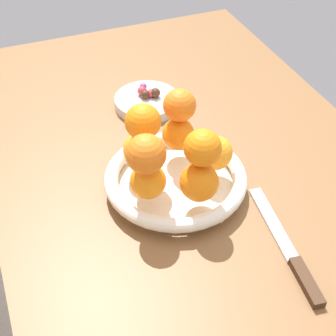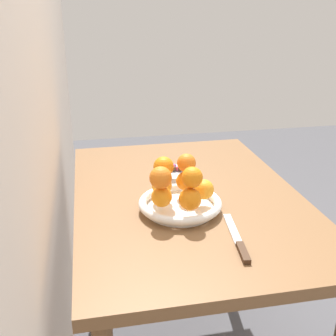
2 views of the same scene
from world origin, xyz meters
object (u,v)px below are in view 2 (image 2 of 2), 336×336
object	(u,v)px
orange_8	(186,163)
candy_ball_0	(177,169)
orange_6	(164,167)
orange_0	(190,199)
orange_3	(162,185)
candy_ball_2	(180,168)
candy_ball_4	(174,169)
orange_4	(162,197)
orange_5	(161,178)
knife	(238,241)
dining_table	(187,217)
orange_2	(185,181)
fruit_bowl	(180,204)
candy_ball_1	(173,167)
orange_1	(204,189)
orange_7	(192,177)
candy_dish	(175,174)
candy_ball_3	(174,166)

from	to	relation	value
orange_8	candy_ball_0	distance (m)	0.23
orange_6	orange_8	world-z (taller)	orange_6
orange_0	candy_ball_0	xyz separation A→B (m)	(0.34, -0.04, -0.04)
orange_3	candy_ball_0	xyz separation A→B (m)	(0.23, -0.10, -0.04)
candy_ball_2	candy_ball_4	bearing A→B (deg)	81.66
orange_4	orange_8	distance (m)	0.16
orange_5	knife	size ratio (longest dim) A/B	0.26
orange_3	knife	world-z (taller)	orange_3
orange_4	candy_ball_0	xyz separation A→B (m)	(0.31, -0.12, -0.04)
knife	orange_4	bearing A→B (deg)	45.27
orange_0	orange_3	size ratio (longest dim) A/B	1.05
candy_ball_0	candy_ball_4	bearing A→B (deg)	95.08
dining_table	orange_2	distance (m)	0.17
fruit_bowl	orange_3	size ratio (longest dim) A/B	4.08
candy_ball_4	orange_6	bearing A→B (deg)	160.34
orange_0	orange_6	size ratio (longest dim) A/B	1.05
candy_ball_1	orange_2	bearing A→B (deg)	179.09
orange_4	candy_ball_0	distance (m)	0.33
candy_ball_2	orange_6	bearing A→B (deg)	155.05
candy_ball_1	knife	bearing A→B (deg)	-171.02
dining_table	orange_1	bearing A→B (deg)	-170.29
orange_7	candy_ball_4	distance (m)	0.35
orange_6	knife	xyz separation A→B (m)	(-0.26, -0.16, -0.13)
orange_2	candy_ball_2	xyz separation A→B (m)	(0.20, -0.03, -0.04)
orange_1	candy_ball_0	bearing A→B (deg)	4.58
orange_6	orange_4	bearing A→B (deg)	165.31
fruit_bowl	knife	distance (m)	0.24
orange_5	orange_3	bearing A→B (deg)	-12.32
candy_dish	candy_ball_0	world-z (taller)	candy_ball_0
dining_table	candy_ball_3	distance (m)	0.23
fruit_bowl	candy_ball_2	xyz separation A→B (m)	(0.27, -0.06, 0.01)
candy_dish	orange_5	bearing A→B (deg)	160.71
orange_0	orange_1	world-z (taller)	orange_0
orange_6	candy_ball_2	xyz separation A→B (m)	(0.23, -0.10, -0.10)
orange_7	orange_8	size ratio (longest dim) A/B	1.03
orange_4	candy_ball_4	bearing A→B (deg)	-18.43
orange_2	orange_5	world-z (taller)	orange_5
knife	orange_0	bearing A→B (deg)	35.64
fruit_bowl	candy_dish	bearing A→B (deg)	-8.55
orange_3	candy_ball_1	size ratio (longest dim) A/B	3.13
orange_2	orange_7	size ratio (longest dim) A/B	0.97
orange_7	candy_ball_2	bearing A→B (deg)	-6.89
orange_7	orange_3	bearing A→B (deg)	32.53
dining_table	orange_5	size ratio (longest dim) A/B	16.45
candy_dish	orange_0	world-z (taller)	orange_0
orange_3	orange_6	distance (m)	0.06
orange_2	knife	world-z (taller)	orange_2
orange_5	candy_ball_4	size ratio (longest dim) A/B	3.41
orange_0	orange_4	size ratio (longest dim) A/B	1.08
orange_0	candy_ball_4	world-z (taller)	orange_0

